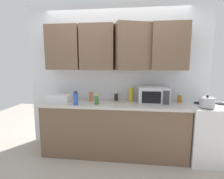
{
  "coord_description": "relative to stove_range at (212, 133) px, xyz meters",
  "views": [
    {
      "loc": [
        0.31,
        -3.13,
        1.56
      ],
      "look_at": [
        -0.04,
        -0.25,
        1.12
      ],
      "focal_mm": 27.75,
      "sensor_mm": 36.0,
      "label": 1
    }
  ],
  "objects": [
    {
      "name": "bottle_soy_dark",
      "position": [
        -1.56,
        0.21,
        0.52
      ],
      "size": [
        0.07,
        0.07,
        0.15
      ],
      "color": "black",
      "rests_on": "counter_run"
    },
    {
      "name": "dish_rack",
      "position": [
        -2.53,
        0.02,
        0.51
      ],
      "size": [
        0.38,
        0.3,
        0.12
      ],
      "primitive_type": "cube",
      "color": "silver",
      "rests_on": "counter_run"
    },
    {
      "name": "bottle_amber_vinegar",
      "position": [
        -0.48,
        0.18,
        0.52
      ],
      "size": [
        0.07,
        0.07,
        0.15
      ],
      "color": "#AD701E",
      "rests_on": "counter_run"
    },
    {
      "name": "bottle_spice_jar",
      "position": [
        -2.0,
        0.12,
        0.54
      ],
      "size": [
        0.06,
        0.06,
        0.18
      ],
      "color": "#BC6638",
      "rests_on": "counter_run"
    },
    {
      "name": "bottle_blue_cleaner",
      "position": [
        -2.17,
        -0.2,
        0.55
      ],
      "size": [
        0.08,
        0.08,
        0.22
      ],
      "color": "#2D56B7",
      "rests_on": "counter_run"
    },
    {
      "name": "kettle",
      "position": [
        -0.17,
        -0.14,
        0.53
      ],
      "size": [
        0.21,
        0.21,
        0.18
      ],
      "color": "#B2B2B7",
      "rests_on": "stove_range"
    },
    {
      "name": "microwave",
      "position": [
        -0.94,
        0.04,
        0.59
      ],
      "size": [
        0.48,
        0.37,
        0.28
      ],
      "color": "#B7B7BC",
      "rests_on": "counter_run"
    },
    {
      "name": "wall_back_with_cabinets",
      "position": [
        -1.59,
        0.25,
        1.12
      ],
      "size": [
        3.27,
        0.5,
        2.6
      ],
      "color": "white",
      "rests_on": "ground_plane"
    },
    {
      "name": "bottle_green_oil",
      "position": [
        -1.85,
        -0.12,
        0.52
      ],
      "size": [
        0.06,
        0.06,
        0.17
      ],
      "color": "#386B2D",
      "rests_on": "counter_run"
    },
    {
      "name": "bottle_yellow_mustard",
      "position": [
        -1.3,
        0.22,
        0.57
      ],
      "size": [
        0.08,
        0.08,
        0.25
      ],
      "color": "gold",
      "rests_on": "counter_run"
    },
    {
      "name": "counter_run",
      "position": [
        -1.59,
        0.02,
        -0.0
      ],
      "size": [
        2.4,
        0.63,
        0.9
      ],
      "color": "brown",
      "rests_on": "ground_plane"
    },
    {
      "name": "ground_plane",
      "position": [
        -1.59,
        -0.68,
        -0.45
      ],
      "size": [
        8.0,
        8.0,
        0.0
      ],
      "primitive_type": "plane",
      "color": "#B2A899"
    },
    {
      "name": "stove_range",
      "position": [
        0.0,
        0.0,
        0.0
      ],
      "size": [
        0.76,
        0.64,
        0.91
      ],
      "color": "silver",
      "rests_on": "ground_plane"
    }
  ]
}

